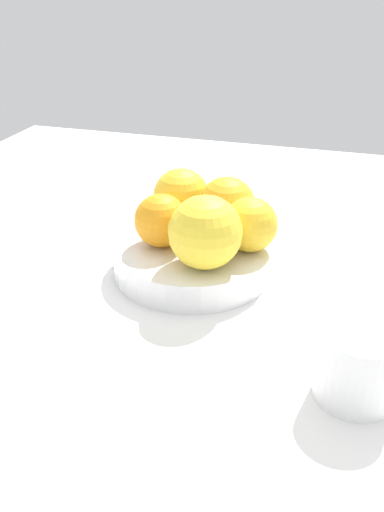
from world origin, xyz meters
The scene contains 8 objects.
ground_plane centered at (0.00, 0.00, -1.00)cm, with size 110.00×110.00×2.00cm, color white.
fruit_bowl centered at (0.00, 0.00, 1.70)cm, with size 19.27×19.27×3.59cm.
orange_in_bowl_0 centered at (-0.76, 3.63, 6.80)cm, with size 6.42×6.42×6.42cm, color orange.
orange_in_bowl_1 centered at (1.05, -6.79, 6.84)cm, with size 6.51×6.51×6.51cm, color yellow.
orange_in_bowl_2 centered at (-4.24, -2.79, 7.74)cm, with size 8.30×8.30×8.30cm, color yellow.
orange_in_bowl_3 centered at (5.18, -2.99, 7.16)cm, with size 7.15×7.15×7.15cm, color #F9A823.
orange_in_bowl_4 centered at (6.08, 3.26, 7.24)cm, with size 7.30×7.30×7.30cm, color yellow.
ceramic_cup centered at (-16.97, -20.04, 3.44)cm, with size 7.22×7.22×6.87cm, color white.
Camera 1 is at (-56.84, -16.99, 34.12)cm, focal length 38.62 mm.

